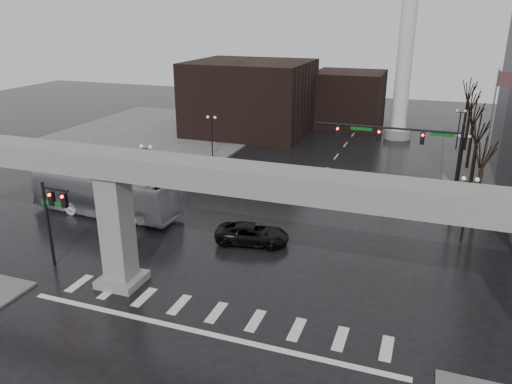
{
  "coord_description": "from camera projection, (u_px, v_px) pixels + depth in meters",
  "views": [
    {
      "loc": [
        10.54,
        -23.4,
        16.34
      ],
      "look_at": [
        -0.57,
        7.3,
        4.5
      ],
      "focal_mm": 35.0,
      "sensor_mm": 36.0,
      "label": 1
    }
  ],
  "objects": [
    {
      "name": "pickup_truck",
      "position": [
        252.0,
        234.0,
        37.08
      ],
      "size": [
        5.79,
        3.38,
        1.51
      ],
      "primitive_type": "imported",
      "rotation": [
        0.0,
        0.0,
        1.74
      ],
      "color": "black",
      "rests_on": "ground"
    },
    {
      "name": "tree_right_0",
      "position": [
        478.0,
        191.0,
        39.96
      ],
      "size": [
        1.09,
        1.58,
        7.5
      ],
      "color": "black",
      "rests_on": "ground"
    },
    {
      "name": "tree_right_2",
      "position": [
        470.0,
        143.0,
        54.06
      ],
      "size": [
        1.1,
        1.63,
        7.85
      ],
      "color": "black",
      "rests_on": "ground"
    },
    {
      "name": "lamp_left_1",
      "position": [
        212.0,
        130.0,
        57.52
      ],
      "size": [
        1.22,
        0.32,
        5.11
      ],
      "color": "black",
      "rests_on": "ground"
    },
    {
      "name": "ground",
      "position": [
        223.0,
        304.0,
        29.63
      ],
      "size": [
        160.0,
        160.0,
        0.0
      ],
      "primitive_type": "plane",
      "color": "black",
      "rests_on": "ground"
    },
    {
      "name": "elevated_guideway",
      "position": [
        242.0,
        198.0,
        26.88
      ],
      "size": [
        48.0,
        2.6,
        8.7
      ],
      "color": "gray",
      "rests_on": "ground"
    },
    {
      "name": "tree_right_3",
      "position": [
        468.0,
        127.0,
        61.11
      ],
      "size": [
        1.11,
        1.66,
        8.02
      ],
      "color": "black",
      "rests_on": "ground"
    },
    {
      "name": "signal_mast_arm",
      "position": [
        411.0,
        146.0,
        41.38
      ],
      "size": [
        12.12,
        0.43,
        8.0
      ],
      "color": "black",
      "rests_on": "ground"
    },
    {
      "name": "flagpole_assembly",
      "position": [
        494.0,
        124.0,
        41.62
      ],
      "size": [
        2.06,
        0.12,
        12.0
      ],
      "color": "silver",
      "rests_on": "ground"
    },
    {
      "name": "lamp_left_2",
      "position": [
        254.0,
        109.0,
        69.89
      ],
      "size": [
        1.22,
        0.32,
        5.11
      ],
      "color": "black",
      "rests_on": "ground"
    },
    {
      "name": "sidewalk_nw",
      "position": [
        155.0,
        135.0,
        69.75
      ],
      "size": [
        28.0,
        36.0,
        0.15
      ],
      "primitive_type": "cube",
      "color": "slate",
      "rests_on": "ground"
    },
    {
      "name": "building_far_left",
      "position": [
        250.0,
        98.0,
        69.53
      ],
      "size": [
        16.0,
        14.0,
        10.0
      ],
      "primitive_type": "cube",
      "color": "black",
      "rests_on": "ground"
    },
    {
      "name": "lamp_right_0",
      "position": [
        468.0,
        198.0,
        36.5
      ],
      "size": [
        1.22,
        0.32,
        5.11
      ],
      "color": "black",
      "rests_on": "ground"
    },
    {
      "name": "city_bus",
      "position": [
        105.0,
        193.0,
        42.15
      ],
      "size": [
        13.52,
        3.8,
        3.73
      ],
      "primitive_type": "imported",
      "rotation": [
        0.0,
        0.0,
        1.52
      ],
      "color": "#BABABF",
      "rests_on": "ground"
    },
    {
      "name": "smokestack",
      "position": [
        407.0,
        36.0,
        63.82
      ],
      "size": [
        3.6,
        3.6,
        30.0
      ],
      "color": "white",
      "rests_on": "ground"
    },
    {
      "name": "tree_right_4",
      "position": [
        466.0,
        115.0,
        68.16
      ],
      "size": [
        1.12,
        1.69,
        8.19
      ],
      "color": "black",
      "rests_on": "ground"
    },
    {
      "name": "signal_left_pole",
      "position": [
        53.0,
        211.0,
        32.6
      ],
      "size": [
        2.3,
        0.3,
        6.0
      ],
      "color": "black",
      "rests_on": "ground"
    },
    {
      "name": "lamp_left_0",
      "position": [
        147.0,
        162.0,
        45.14
      ],
      "size": [
        1.22,
        0.32,
        5.11
      ],
      "color": "black",
      "rests_on": "ground"
    },
    {
      "name": "building_far_mid",
      "position": [
        348.0,
        99.0,
        74.87
      ],
      "size": [
        10.0,
        10.0,
        8.0
      ],
      "primitive_type": "cube",
      "color": "black",
      "rests_on": "ground"
    },
    {
      "name": "lamp_right_1",
      "position": [
        462.0,
        151.0,
        48.88
      ],
      "size": [
        1.22,
        0.32,
        5.11
      ],
      "color": "black",
      "rests_on": "ground"
    },
    {
      "name": "tree_right_1",
      "position": [
        474.0,
        163.0,
        47.01
      ],
      "size": [
        1.09,
        1.61,
        7.67
      ],
      "color": "black",
      "rests_on": "ground"
    },
    {
      "name": "lamp_right_2",
      "position": [
        459.0,
        123.0,
        61.26
      ],
      "size": [
        1.22,
        0.32,
        5.11
      ],
      "color": "black",
      "rests_on": "ground"
    }
  ]
}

